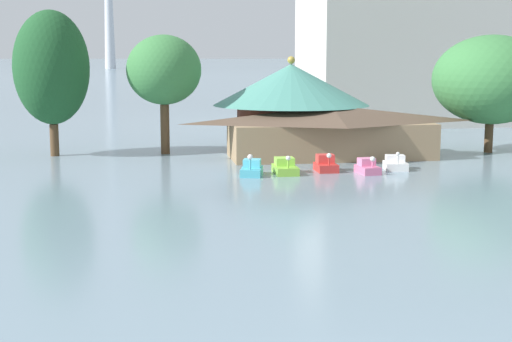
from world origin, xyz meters
TOP-DOWN VIEW (x-y plane):
  - pedal_boat_cyan at (2.75, 36.38)m, footprint 2.07×2.89m
  - pedal_boat_lime at (5.34, 36.81)m, footprint 1.66×2.96m
  - pedal_boat_red at (8.61, 37.43)m, footprint 1.51×2.29m
  - pedal_boat_pink at (11.45, 35.95)m, footprint 1.54×2.36m
  - pedal_boat_white at (14.14, 37.45)m, footprint 2.00×2.47m
  - boathouse at (10.82, 44.74)m, footprint 18.50×7.70m
  - green_roof_pavilion at (8.37, 49.89)m, footprint 14.26×14.26m
  - shoreline_tree_tall_left at (-12.74, 49.44)m, footprint 6.48×6.48m
  - shoreline_tree_mid at (-3.13, 49.39)m, footprint 6.58×6.58m
  - shoreline_tree_right at (25.80, 45.89)m, footprint 10.47×10.47m
  - background_building_block at (30.68, 75.69)m, footprint 30.27×18.06m

SIDE VIEW (x-z plane):
  - pedal_boat_white at x=14.14m, z-range -0.31..1.19m
  - pedal_boat_pink at x=11.45m, z-range -0.25..1.16m
  - pedal_boat_lime at x=5.34m, z-range -0.29..1.22m
  - pedal_boat_cyan at x=2.75m, z-range -0.38..1.33m
  - pedal_boat_red at x=8.61m, z-range -0.25..1.26m
  - boathouse at x=10.82m, z-range 0.11..4.59m
  - green_roof_pavilion at x=8.37m, z-range 0.36..8.96m
  - shoreline_tree_right at x=25.80m, z-range 1.28..11.79m
  - shoreline_tree_mid at x=-3.13m, z-range 2.13..12.63m
  - shoreline_tree_tall_left at x=-12.74m, z-range 1.36..13.92m
  - background_building_block at x=30.68m, z-range 0.02..22.83m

